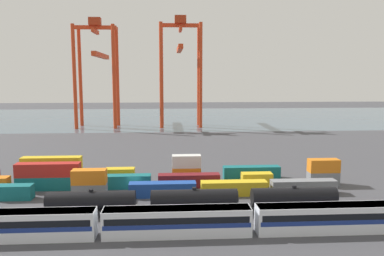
# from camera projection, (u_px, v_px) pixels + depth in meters

# --- Properties ---
(ground_plane) EXTENTS (420.00, 420.00, 0.00)m
(ground_plane) POSITION_uv_depth(u_px,v_px,m) (146.00, 151.00, 112.61)
(ground_plane) COLOR #424247
(harbour_water) EXTENTS (400.00, 110.00, 0.01)m
(harbour_water) POSITION_uv_depth(u_px,v_px,m) (155.00, 117.00, 203.93)
(harbour_water) COLOR #475B6B
(harbour_water) RESTS_ON ground_plane
(passenger_train) EXTENTS (62.32, 3.14, 3.90)m
(passenger_train) POSITION_uv_depth(u_px,v_px,m) (177.00, 220.00, 52.55)
(passenger_train) COLOR silver
(passenger_train) RESTS_ON ground_plane
(freight_tank_row) EXTENTS (45.98, 2.79, 4.25)m
(freight_tank_row) POSITION_uv_depth(u_px,v_px,m) (194.00, 201.00, 61.13)
(freight_tank_row) COLOR #232326
(freight_tank_row) RESTS_ON ground_plane
(shipping_container_1) EXTENTS (6.04, 2.44, 2.60)m
(shipping_container_1) POSITION_uv_depth(u_px,v_px,m) (15.00, 192.00, 68.21)
(shipping_container_1) COLOR #146066
(shipping_container_1) RESTS_ON ground_plane
(shipping_container_2) EXTENTS (6.04, 2.44, 2.60)m
(shipping_container_2) POSITION_uv_depth(u_px,v_px,m) (90.00, 191.00, 69.02)
(shipping_container_2) COLOR slate
(shipping_container_2) RESTS_ON ground_plane
(shipping_container_3) EXTENTS (6.04, 2.44, 2.60)m
(shipping_container_3) POSITION_uv_depth(u_px,v_px,m) (89.00, 177.00, 68.68)
(shipping_container_3) COLOR orange
(shipping_container_3) RESTS_ON shipping_container_2
(shipping_container_4) EXTENTS (12.10, 2.44, 2.60)m
(shipping_container_4) POSITION_uv_depth(u_px,v_px,m) (163.00, 189.00, 69.84)
(shipping_container_4) COLOR #1C4299
(shipping_container_4) RESTS_ON ground_plane
(shipping_container_5) EXTENTS (12.10, 2.44, 2.60)m
(shipping_container_5) POSITION_uv_depth(u_px,v_px,m) (234.00, 188.00, 70.65)
(shipping_container_5) COLOR gold
(shipping_container_5) RESTS_ON ground_plane
(shipping_container_6) EXTENTS (12.10, 2.44, 2.60)m
(shipping_container_6) POSITION_uv_depth(u_px,v_px,m) (303.00, 187.00, 71.46)
(shipping_container_6) COLOR slate
(shipping_container_6) RESTS_ON ground_plane
(shipping_container_8) EXTENTS (12.10, 2.44, 2.60)m
(shipping_container_8) POSITION_uv_depth(u_px,v_px,m) (49.00, 183.00, 74.13)
(shipping_container_8) COLOR #146066
(shipping_container_8) RESTS_ON ground_plane
(shipping_container_9) EXTENTS (12.10, 2.44, 2.60)m
(shipping_container_9) POSITION_uv_depth(u_px,v_px,m) (48.00, 170.00, 73.78)
(shipping_container_9) COLOR #AD211C
(shipping_container_9) RESTS_ON shipping_container_8
(shipping_container_10) EXTENTS (12.10, 2.44, 2.60)m
(shipping_container_10) POSITION_uv_depth(u_px,v_px,m) (120.00, 182.00, 74.97)
(shipping_container_10) COLOR #146066
(shipping_container_10) RESTS_ON ground_plane
(shipping_container_11) EXTENTS (12.10, 2.44, 2.60)m
(shipping_container_11) POSITION_uv_depth(u_px,v_px,m) (189.00, 180.00, 75.82)
(shipping_container_11) COLOR maroon
(shipping_container_11) RESTS_ON ground_plane
(shipping_container_12) EXTENTS (6.04, 2.44, 2.60)m
(shipping_container_12) POSITION_uv_depth(u_px,v_px,m) (257.00, 179.00, 76.66)
(shipping_container_12) COLOR gold
(shipping_container_12) RESTS_ON ground_plane
(shipping_container_13) EXTENTS (6.04, 2.44, 2.60)m
(shipping_container_13) POSITION_uv_depth(u_px,v_px,m) (323.00, 178.00, 77.50)
(shipping_container_13) COLOR slate
(shipping_container_13) RESTS_ON ground_plane
(shipping_container_14) EXTENTS (6.04, 2.44, 2.60)m
(shipping_container_14) POSITION_uv_depth(u_px,v_px,m) (324.00, 166.00, 77.16)
(shipping_container_14) COLOR orange
(shipping_container_14) RESTS_ON shipping_container_13
(shipping_container_16) EXTENTS (12.10, 2.44, 2.60)m
(shipping_container_16) POSITION_uv_depth(u_px,v_px,m) (52.00, 175.00, 79.73)
(shipping_container_16) COLOR #146066
(shipping_container_16) RESTS_ON ground_plane
(shipping_container_17) EXTENTS (12.10, 2.44, 2.60)m
(shipping_container_17) POSITION_uv_depth(u_px,v_px,m) (52.00, 163.00, 79.38)
(shipping_container_17) COLOR gold
(shipping_container_17) RESTS_ON shipping_container_16
(shipping_container_18) EXTENTS (6.04, 2.44, 2.60)m
(shipping_container_18) POSITION_uv_depth(u_px,v_px,m) (120.00, 174.00, 80.60)
(shipping_container_18) COLOR gold
(shipping_container_18) RESTS_ON ground_plane
(shipping_container_19) EXTENTS (6.04, 2.44, 2.60)m
(shipping_container_19) POSITION_uv_depth(u_px,v_px,m) (186.00, 173.00, 81.47)
(shipping_container_19) COLOR orange
(shipping_container_19) RESTS_ON ground_plane
(shipping_container_20) EXTENTS (6.04, 2.44, 2.60)m
(shipping_container_20) POSITION_uv_depth(u_px,v_px,m) (186.00, 161.00, 81.12)
(shipping_container_20) COLOR silver
(shipping_container_20) RESTS_ON shipping_container_19
(shipping_container_21) EXTENTS (12.10, 2.44, 2.60)m
(shipping_container_21) POSITION_uv_depth(u_px,v_px,m) (251.00, 172.00, 82.33)
(shipping_container_21) COLOR #146066
(shipping_container_21) RESTS_ON ground_plane
(gantry_crane_west) EXTENTS (17.63, 36.43, 45.85)m
(gantry_crane_west) POSITION_uv_depth(u_px,v_px,m) (97.00, 63.00, 164.98)
(gantry_crane_west) COLOR red
(gantry_crane_west) RESTS_ON ground_plane
(gantry_crane_central) EXTENTS (18.04, 33.23, 46.98)m
(gantry_crane_central) POSITION_uv_depth(u_px,v_px,m) (180.00, 61.00, 166.63)
(gantry_crane_central) COLOR red
(gantry_crane_central) RESTS_ON ground_plane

